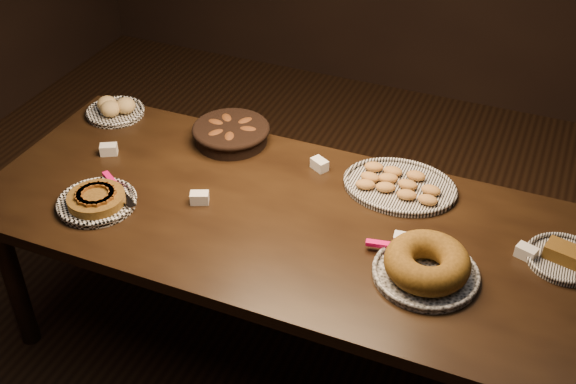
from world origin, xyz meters
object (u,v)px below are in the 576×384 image
at_px(buffet_table, 288,231).
at_px(madeleine_platter, 399,185).
at_px(apple_tart_plate, 97,200).
at_px(bundt_cake_plate, 427,265).

height_order(buffet_table, madeleine_platter, madeleine_platter).
bearing_deg(madeleine_platter, buffet_table, -139.95).
distance_m(buffet_table, madeleine_platter, 0.47).
distance_m(apple_tart_plate, bundt_cake_plate, 1.26).
xyz_separation_m(apple_tart_plate, madeleine_platter, (1.03, 0.55, -0.00)).
bearing_deg(bundt_cake_plate, madeleine_platter, 131.46).
bearing_deg(bundt_cake_plate, apple_tart_plate, -160.20).
xyz_separation_m(apple_tart_plate, bundt_cake_plate, (1.25, 0.10, 0.03)).
height_order(madeleine_platter, bundt_cake_plate, bundt_cake_plate).
relative_size(apple_tart_plate, bundt_cake_plate, 0.77).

